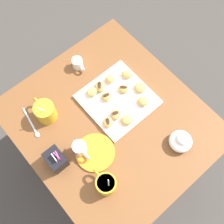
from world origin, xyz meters
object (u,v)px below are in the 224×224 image
beignet_0 (116,115)px  beignet_1 (124,89)px  cream_pitcher_white (80,148)px  chocolate_sauce_pitcher (78,63)px  dining_table (111,132)px  beignet_7 (127,74)px  coffee_mug_mustard_left (106,184)px  beignet_8 (100,87)px  pastry_plate_square (118,99)px  sugar_caddy (56,159)px  beignet_5 (106,97)px  beignet_9 (143,101)px  saucer_orange_left (95,152)px  beignet_10 (92,92)px  beignet_3 (110,79)px  beignet_6 (108,122)px  coffee_mug_mustard_right (45,111)px  ice_cream_bowl (181,141)px  beignet_4 (127,120)px  beignet_2 (140,88)px

beignet_0 → beignet_1: bearing=-55.7°
cream_pitcher_white → chocolate_sauce_pitcher: size_ratio=1.14×
dining_table → beignet_7: size_ratio=16.45×
coffee_mug_mustard_left → beignet_8: (0.36, -0.27, -0.01)m
beignet_0 → pastry_plate_square: bearing=-46.2°
sugar_caddy → coffee_mug_mustard_left: bearing=-156.5°
coffee_mug_mustard_left → beignet_0: (0.20, -0.23, -0.01)m
beignet_5 → beignet_8: (0.06, -0.01, 0.00)m
beignet_8 → beignet_9: (-0.19, -0.10, 0.00)m
chocolate_sauce_pitcher → saucer_orange_left: chocolate_sauce_pitcher is taller
sugar_caddy → beignet_10: (0.15, -0.31, -0.01)m
cream_pitcher_white → sugar_caddy: bearing=75.0°
beignet_5 → pastry_plate_square: bearing=-133.7°
beignet_1 → beignet_8: (0.08, 0.08, 0.00)m
beignet_3 → beignet_6: beignet_3 is taller
coffee_mug_mustard_right → ice_cream_bowl: (-0.49, -0.37, -0.02)m
ice_cream_bowl → beignet_8: size_ratio=1.84×
sugar_caddy → chocolate_sauce_pitcher: 0.48m
beignet_3 → beignet_4: bearing=159.5°
beignet_1 → beignet_7: 0.08m
pastry_plate_square → beignet_3: beignet_3 is taller
coffee_mug_mustard_left → beignet_8: bearing=-36.7°
saucer_orange_left → beignet_1: (0.14, -0.29, 0.03)m
beignet_7 → beignet_10: bearing=79.1°
cream_pitcher_white → beignet_1: (0.09, -0.33, -0.01)m
sugar_caddy → beignet_7: bearing=-77.2°
pastry_plate_square → beignet_9: 0.12m
beignet_2 → beignet_5: 0.17m
ice_cream_bowl → beignet_7: 0.40m
coffee_mug_mustard_right → beignet_7: coffee_mug_mustard_right is taller
beignet_2 → beignet_8: 0.19m
beignet_4 → beignet_6: (0.05, 0.07, -0.00)m
beignet_2 → beignet_6: (-0.03, 0.23, -0.00)m
pastry_plate_square → sugar_caddy: size_ratio=2.84×
sugar_caddy → beignet_8: bearing=-67.8°
pastry_plate_square → coffee_mug_mustard_left: size_ratio=2.25×
cream_pitcher_white → saucer_orange_left: size_ratio=0.60×
cream_pitcher_white → beignet_2: bearing=-82.9°
coffee_mug_mustard_left → beignet_8: 0.45m
sugar_caddy → dining_table: bearing=-91.3°
pastry_plate_square → beignet_9: beignet_9 is taller
coffee_mug_mustard_left → beignet_7: size_ratio=2.51×
chocolate_sauce_pitcher → beignet_6: bearing=165.1°
dining_table → cream_pitcher_white: (-0.02, 0.19, 0.19)m
beignet_10 → chocolate_sauce_pitcher: bearing=-16.2°
beignet_3 → beignet_5: size_ratio=0.96×
coffee_mug_mustard_right → beignet_7: bearing=-102.3°
chocolate_sauce_pitcher → beignet_0: (-0.33, 0.04, 0.00)m
coffee_mug_mustard_left → dining_table: bearing=-44.7°
beignet_0 → beignet_3: 0.19m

